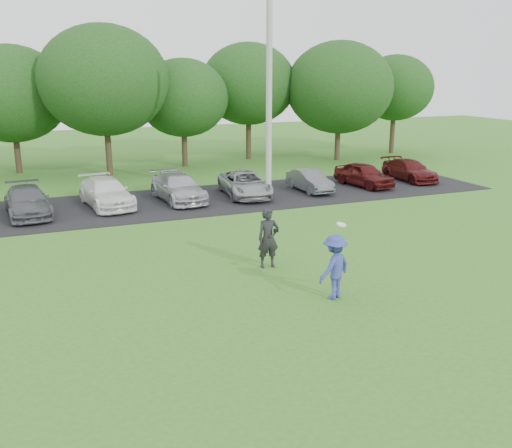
% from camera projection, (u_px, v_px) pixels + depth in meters
% --- Properties ---
extents(ground, '(100.00, 100.00, 0.00)m').
position_uv_depth(ground, '(305.00, 301.00, 15.44)').
color(ground, '#387220').
rests_on(ground, ground).
extents(parking_lot, '(32.00, 6.50, 0.03)m').
position_uv_depth(parking_lot, '(180.00, 202.00, 27.05)').
color(parking_lot, black).
rests_on(parking_lot, ground).
extents(utility_pole, '(0.28, 0.28, 9.99)m').
position_uv_depth(utility_pole, '(269.00, 94.00, 26.04)').
color(utility_pole, '#A9AAA5').
rests_on(utility_pole, ground).
extents(frisbee_player, '(1.33, 1.09, 2.12)m').
position_uv_depth(frisbee_player, '(334.00, 267.00, 15.46)').
color(frisbee_player, '#354095').
rests_on(frisbee_player, ground).
extents(camera_bystander, '(0.73, 0.50, 1.91)m').
position_uv_depth(camera_bystander, '(268.00, 238.00, 17.90)').
color(camera_bystander, black).
rests_on(camera_bystander, ground).
extents(parked_cars, '(28.33, 4.87, 1.26)m').
position_uv_depth(parked_cars, '(174.00, 189.00, 26.86)').
color(parked_cars, black).
rests_on(parked_cars, parking_lot).
extents(tree_row, '(42.39, 9.85, 8.64)m').
position_uv_depth(tree_row, '(160.00, 89.00, 35.03)').
color(tree_row, '#38281C').
rests_on(tree_row, ground).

